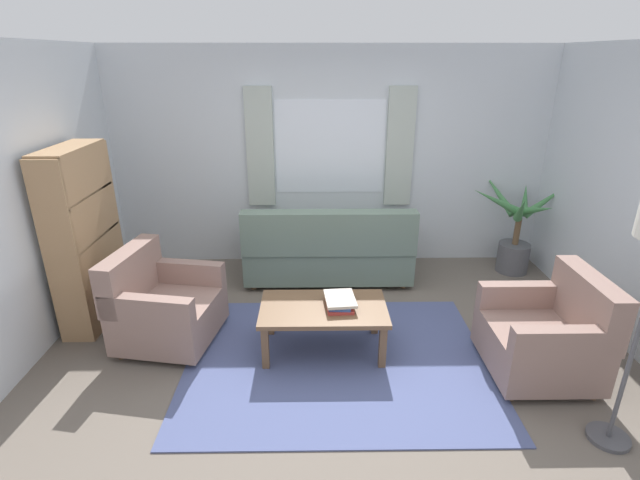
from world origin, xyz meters
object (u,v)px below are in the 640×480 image
object	(u,v)px
couch	(328,250)
armchair_right	(547,335)
coffee_table	(323,312)
potted_plant	(516,235)
book_stack_on_table	(340,302)
armchair_left	(162,306)
bookshelf	(90,246)

from	to	relation	value
couch	armchair_right	size ratio (longest dim) A/B	2.16
couch	coffee_table	world-z (taller)	couch
armchair_right	potted_plant	world-z (taller)	potted_plant
coffee_table	book_stack_on_table	xyz separation A→B (m)	(0.14, 0.01, 0.10)
couch	armchair_right	distance (m)	2.47
couch	armchair_left	xyz separation A→B (m)	(-1.54, -1.24, -0.01)
couch	bookshelf	size ratio (longest dim) A/B	1.10
coffee_table	book_stack_on_table	bearing A→B (deg)	2.44
armchair_left	book_stack_on_table	xyz separation A→B (m)	(1.60, -0.18, 0.13)
couch	bookshelf	xyz separation A→B (m)	(-2.32, -0.81, 0.40)
potted_plant	bookshelf	size ratio (longest dim) A/B	0.69
armchair_left	bookshelf	bearing A→B (deg)	70.38
armchair_right	book_stack_on_table	xyz separation A→B (m)	(-1.67, 0.34, 0.13)
armchair_right	book_stack_on_table	world-z (taller)	armchair_right
book_stack_on_table	bookshelf	distance (m)	2.47
armchair_left	book_stack_on_table	size ratio (longest dim) A/B	2.75
couch	coffee_table	xyz separation A→B (m)	(-0.08, -1.43, 0.01)
armchair_left	armchair_right	distance (m)	3.32
armchair_left	bookshelf	xyz separation A→B (m)	(-0.77, 0.44, 0.42)
potted_plant	bookshelf	xyz separation A→B (m)	(-4.56, -1.01, 0.30)
potted_plant	armchair_right	bearing A→B (deg)	-104.72
armchair_left	bookshelf	size ratio (longest dim) A/B	0.56
armchair_left	book_stack_on_table	world-z (taller)	armchair_left
couch	coffee_table	bearing A→B (deg)	86.61
armchair_left	coffee_table	distance (m)	1.47
armchair_right	potted_plant	size ratio (longest dim) A/B	0.74
armchair_right	coffee_table	bearing A→B (deg)	-100.60
coffee_table	potted_plant	bearing A→B (deg)	35.00
armchair_left	potted_plant	world-z (taller)	potted_plant
potted_plant	armchair_left	bearing A→B (deg)	-159.13
bookshelf	armchair_right	bearing A→B (deg)	76.65
couch	bookshelf	distance (m)	2.49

